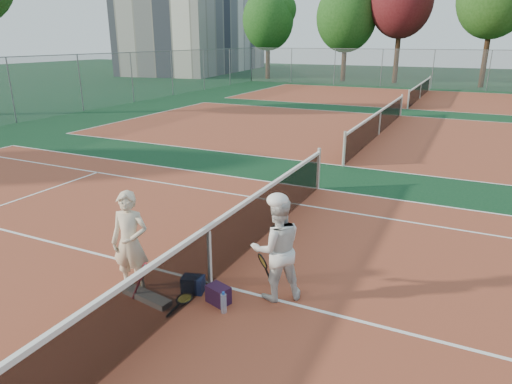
% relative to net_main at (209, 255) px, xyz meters
% --- Properties ---
extents(ground, '(130.00, 130.00, 0.00)m').
position_rel_net_main_xyz_m(ground, '(0.00, 0.00, -0.51)').
color(ground, '#0D321A').
rests_on(ground, ground).
extents(court_main, '(23.77, 10.97, 0.01)m').
position_rel_net_main_xyz_m(court_main, '(0.00, 0.00, -0.51)').
color(court_main, brown).
rests_on(court_main, ground).
extents(court_far_a, '(23.77, 10.97, 0.01)m').
position_rel_net_main_xyz_m(court_far_a, '(0.00, 13.50, -0.51)').
color(court_far_a, brown).
rests_on(court_far_a, ground).
extents(court_far_b, '(23.77, 10.97, 0.01)m').
position_rel_net_main_xyz_m(court_far_b, '(0.00, 27.00, -0.51)').
color(court_far_b, brown).
rests_on(court_far_b, ground).
extents(net_main, '(0.10, 10.98, 1.02)m').
position_rel_net_main_xyz_m(net_main, '(0.00, 0.00, 0.00)').
color(net_main, black).
rests_on(net_main, ground).
extents(net_far_a, '(0.10, 10.98, 1.02)m').
position_rel_net_main_xyz_m(net_far_a, '(0.00, 13.50, 0.00)').
color(net_far_a, black).
rests_on(net_far_a, ground).
extents(net_far_b, '(0.10, 10.98, 1.02)m').
position_rel_net_main_xyz_m(net_far_b, '(0.00, 27.00, 0.00)').
color(net_far_b, black).
rests_on(net_far_b, ground).
extents(fence_back, '(32.00, 0.06, 3.00)m').
position_rel_net_main_xyz_m(fence_back, '(0.00, 34.00, 0.99)').
color(fence_back, slate).
rests_on(fence_back, ground).
extents(apartment_block, '(12.96, 23.18, 15.00)m').
position_rel_net_main_xyz_m(apartment_block, '(-28.00, 44.00, 6.99)').
color(apartment_block, beige).
rests_on(apartment_block, ground).
extents(player_a, '(0.67, 0.52, 1.63)m').
position_rel_net_main_xyz_m(player_a, '(-0.99, -0.69, 0.31)').
color(player_a, beige).
rests_on(player_a, ground).
extents(player_b, '(1.00, 0.96, 1.62)m').
position_rel_net_main_xyz_m(player_b, '(1.12, 0.10, 0.30)').
color(player_b, silver).
rests_on(player_b, ground).
extents(racket_red, '(0.38, 0.38, 0.56)m').
position_rel_net_main_xyz_m(racket_red, '(-0.69, -0.79, -0.23)').
color(racket_red, maroon).
rests_on(racket_red, ground).
extents(racket_black_held, '(0.36, 0.36, 0.57)m').
position_rel_net_main_xyz_m(racket_black_held, '(0.80, 0.29, -0.22)').
color(racket_black_held, black).
rests_on(racket_black_held, ground).
extents(racket_spare, '(0.28, 0.61, 0.07)m').
position_rel_net_main_xyz_m(racket_spare, '(-0.07, -0.64, -0.47)').
color(racket_spare, black).
rests_on(racket_spare, ground).
extents(sports_bag_navy, '(0.39, 0.31, 0.27)m').
position_rel_net_main_xyz_m(sports_bag_navy, '(-0.10, -0.35, -0.38)').
color(sports_bag_navy, black).
rests_on(sports_bag_navy, ground).
extents(sports_bag_purple, '(0.40, 0.33, 0.28)m').
position_rel_net_main_xyz_m(sports_bag_purple, '(0.41, -0.44, -0.37)').
color(sports_bag_purple, black).
rests_on(sports_bag_purple, ground).
extents(net_cover_canvas, '(0.92, 0.36, 0.09)m').
position_rel_net_main_xyz_m(net_cover_canvas, '(-0.63, -0.84, -0.46)').
color(net_cover_canvas, slate).
rests_on(net_cover_canvas, ground).
extents(water_bottle, '(0.09, 0.09, 0.30)m').
position_rel_net_main_xyz_m(water_bottle, '(0.61, -0.64, -0.36)').
color(water_bottle, silver).
rests_on(water_bottle, ground).
extents(tree_back_0, '(4.93, 4.93, 8.34)m').
position_rel_net_main_xyz_m(tree_back_0, '(-15.78, 37.22, 4.97)').
color(tree_back_0, '#382314').
rests_on(tree_back_0, ground).
extents(tree_back_1, '(5.43, 5.43, 8.81)m').
position_rel_net_main_xyz_m(tree_back_1, '(-8.27, 37.89, 5.16)').
color(tree_back_1, '#382314').
rests_on(tree_back_1, ground).
extents(tree_back_maroon, '(5.29, 5.29, 9.85)m').
position_rel_net_main_xyz_m(tree_back_maroon, '(-3.53, 37.99, 6.27)').
color(tree_back_maroon, '#382314').
rests_on(tree_back_maroon, ground).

